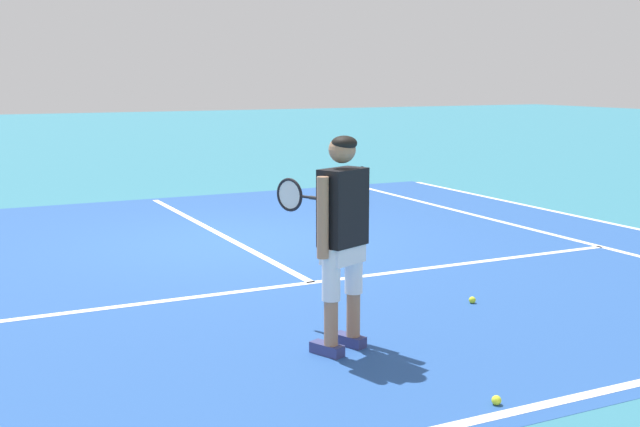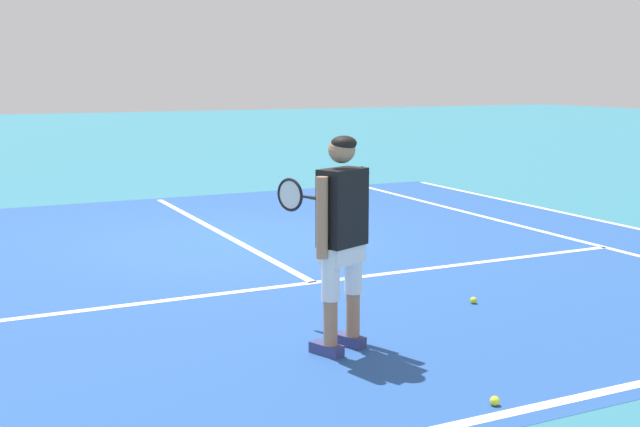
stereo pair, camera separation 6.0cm
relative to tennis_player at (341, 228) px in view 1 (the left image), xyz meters
The scene contains 10 objects.
ground_plane 4.55m from the tennis_player, 80.79° to the left, with size 80.00×80.00×0.00m, color teal.
court_inner_surface 3.63m from the tennis_player, 78.26° to the left, with size 10.98×10.37×0.00m, color #234C93.
line_baseline 1.98m from the tennis_player, 65.52° to the right, with size 10.98×0.10×0.01m, color white.
line_service 2.35m from the tennis_player, 70.48° to the left, with size 8.23×0.10×0.01m, color white.
line_centre_service 5.35m from the tennis_player, 82.22° to the left, with size 0.10×6.40×0.01m, color white.
line_singles_right 6.00m from the tennis_player, 35.34° to the left, with size 0.10×9.97×0.01m, color white.
line_doubles_right 7.15m from the tennis_player, 28.89° to the left, with size 0.10×9.97×0.01m, color white.
tennis_player is the anchor object (origin of this frame).
tennis_ball_near_feet 2.10m from the tennis_player, 19.51° to the left, with size 0.07×0.07×0.07m, color #CCE02D.
tennis_ball_mid_court 1.76m from the tennis_player, 73.08° to the right, with size 0.07×0.07×0.07m, color #CCE02D.
Camera 1 is at (-3.55, -9.80, 2.15)m, focal length 44.97 mm.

